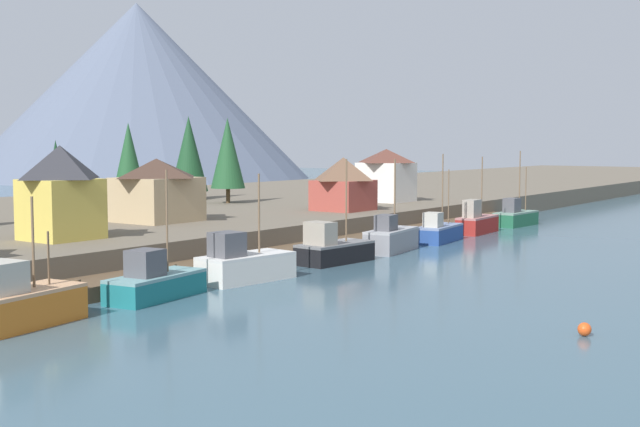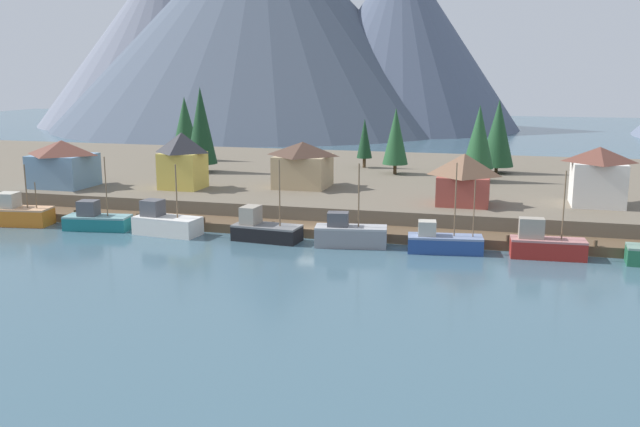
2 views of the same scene
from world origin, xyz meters
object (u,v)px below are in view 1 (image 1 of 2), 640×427
Objects in this scene: fishing_boat_teal at (154,282)px; fishing_boat_grey at (391,238)px; fishing_boat_white at (244,264)px; fishing_boat_red at (476,222)px; house_white at (386,175)px; fishing_boat_black at (333,249)px; conifer_back_left at (189,154)px; conifer_mid_right at (228,153)px; channel_buoy at (584,329)px; house_yellow at (61,191)px; conifer_near_left at (129,159)px; fishing_boat_orange at (17,304)px; house_tan at (157,189)px; fishing_boat_blue at (439,232)px; fishing_boat_green at (515,217)px; house_red at (343,183)px; conifer_back_right at (56,168)px.

fishing_boat_grey reaches higher than fishing_boat_teal.
fishing_boat_red reaches higher than fishing_boat_white.
fishing_boat_black is at bearing -155.19° from house_white.
conifer_back_left reaches higher than fishing_boat_white.
channel_buoy is at bearing -121.60° from conifer_mid_right.
house_yellow reaches higher than fishing_boat_white.
conifer_back_left is at bearing 18.46° from conifer_near_left.
fishing_boat_black reaches higher than fishing_boat_orange.
conifer_near_left is 12.62m from conifer_mid_right.
house_white is at bearing -5.56° from house_tan.
conifer_mid_right is at bearing -104.97° from conifer_back_left.
house_white reaches higher than channel_buoy.
fishing_boat_black is at bearing -103.66° from conifer_near_left.
fishing_boat_white is at bearing 172.69° from fishing_boat_blue.
channel_buoy is (-2.60, -25.26, -0.88)m from fishing_boat_white.
house_yellow is (-4.76, 14.12, 4.92)m from fishing_boat_white.
fishing_boat_green is at bearing 26.43° from channel_buoy.
fishing_boat_black is 12.12× the size of channel_buoy.
house_red is 50.30m from channel_buoy.
house_yellow is at bearing 93.13° from channel_buoy.
fishing_boat_blue reaches higher than channel_buoy.
fishing_boat_grey is at bearing -61.20° from house_tan.
conifer_back_left is (33.65, 38.69, 7.15)m from fishing_boat_white.
conifer_back_right is (-16.76, 27.08, 1.59)m from house_red.
conifer_mid_right is at bearing 60.89° from fishing_boat_black.
house_red is 8.49× the size of channel_buoy.
fishing_boat_orange is 1.14× the size of house_white.
channel_buoy is (5.85, -25.31, -0.72)m from fishing_boat_teal.
house_white is 62.94m from channel_buoy.
conifer_near_left reaches higher than house_white.
fishing_boat_white is 49.11m from fishing_boat_green.
house_tan is 0.65× the size of conifer_back_left.
fishing_boat_blue reaches higher than fishing_boat_black.
conifer_back_left is (-15.46, 38.25, 7.29)m from fishing_boat_green.
fishing_boat_blue is at bearing 38.44° from channel_buoy.
fishing_boat_teal is 11.59× the size of channel_buoy.
fishing_boat_red is at bearing 31.92° from channel_buoy.
channel_buoy is (-22.78, -25.33, -0.86)m from fishing_boat_grey.
house_red is 0.58× the size of conifer_mid_right.
fishing_boat_white is 51.77m from conifer_back_left.
house_white is (63.27, 15.86, 4.54)m from fishing_boat_orange.
channel_buoy is (-41.41, -25.80, -0.89)m from fishing_boat_red.
house_white is 31.39m from conifer_near_left.
fishing_boat_white is 42.10m from conifer_back_right.
fishing_boat_blue reaches higher than fishing_boat_red.
conifer_near_left reaches higher than house_tan.
conifer_back_left reaches higher than house_yellow.
conifer_back_right reaches higher than fishing_boat_black.
house_white is (15.44, 15.58, 4.82)m from fishing_boat_blue.
fishing_boat_teal is at bearing 176.94° from fishing_boat_red.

